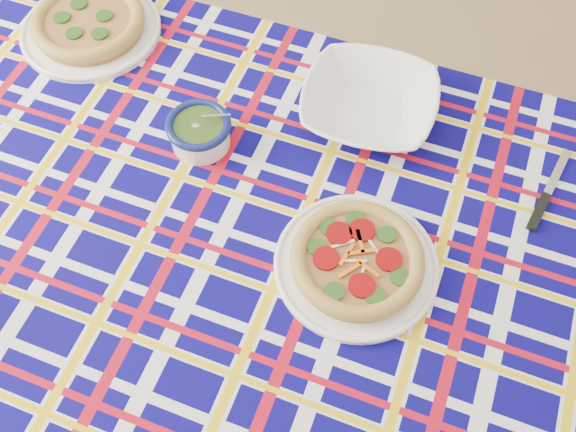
# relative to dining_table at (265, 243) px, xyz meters

# --- Properties ---
(floor) EXTENTS (4.00, 4.00, 0.00)m
(floor) POSITION_rel_dining_table_xyz_m (-0.02, 0.25, -0.67)
(floor) COLOR olive
(floor) RESTS_ON ground
(dining_table) EXTENTS (1.77, 1.34, 0.74)m
(dining_table) POSITION_rel_dining_table_xyz_m (0.00, 0.00, 0.00)
(dining_table) COLOR brown
(dining_table) RESTS_ON floor
(tablecloth) EXTENTS (1.81, 1.38, 0.10)m
(tablecloth) POSITION_rel_dining_table_xyz_m (-0.00, 0.00, 0.02)
(tablecloth) COLOR #090559
(tablecloth) RESTS_ON dining_table
(main_focaccia_plate) EXTENTS (0.32, 0.32, 0.06)m
(main_focaccia_plate) POSITION_rel_dining_table_xyz_m (0.17, -0.07, 0.11)
(main_focaccia_plate) COLOR olive
(main_focaccia_plate) RESTS_ON tablecloth
(pesto_bowl) EXTENTS (0.14, 0.14, 0.08)m
(pesto_bowl) POSITION_rel_dining_table_xyz_m (-0.15, 0.17, 0.11)
(pesto_bowl) COLOR #1F370F
(pesto_bowl) RESTS_ON tablecloth
(serving_bowl) EXTENTS (0.31, 0.31, 0.07)m
(serving_bowl) POSITION_rel_dining_table_xyz_m (0.18, 0.28, 0.11)
(serving_bowl) COLOR white
(serving_bowl) RESTS_ON tablecloth
(second_focaccia_plate) EXTENTS (0.40, 0.40, 0.06)m
(second_focaccia_plate) POSITION_rel_dining_table_xyz_m (-0.45, 0.45, 0.11)
(second_focaccia_plate) COLOR olive
(second_focaccia_plate) RESTS_ON tablecloth
(table_knife) EXTENTS (0.11, 0.21, 0.01)m
(table_knife) POSITION_rel_dining_table_xyz_m (0.54, 0.17, 0.08)
(table_knife) COLOR silver
(table_knife) RESTS_ON tablecloth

